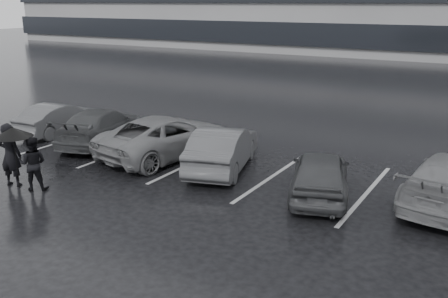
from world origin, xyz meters
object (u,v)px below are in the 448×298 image
car_west_d (59,118)px  car_west_c (102,126)px  car_west_b (166,136)px  pedestrian_right (33,164)px  pedestrian_left (10,155)px  car_west_a (223,148)px  car_main (320,174)px

car_west_d → car_west_c: bearing=171.0°
car_west_b → car_west_d: 5.54m
car_west_c → pedestrian_right: (1.75, -4.44, 0.11)m
car_west_d → pedestrian_left: bearing=122.7°
pedestrian_left → car_west_b: bearing=-130.0°
car_west_c → car_west_b: bearing=163.3°
pedestrian_right → car_west_d: bearing=-81.0°
car_west_a → car_west_c: car_west_a is taller
car_west_a → car_west_c: 5.31m
car_west_a → pedestrian_right: size_ratio=2.72×
car_west_a → car_west_b: (-2.33, 0.20, 0.01)m
car_west_a → car_west_c: size_ratio=0.92×
pedestrian_left → pedestrian_right: bearing=171.1°
car_west_a → car_west_d: bearing=-20.5°
car_main → car_west_b: size_ratio=0.74×
car_main → pedestrian_right: size_ratio=2.44×
car_west_d → pedestrian_right: bearing=129.0°
car_main → pedestrian_left: 8.57m
car_west_b → car_west_c: bearing=7.3°
pedestrian_right → car_west_c: bearing=-102.0°
car_main → car_west_d: (-11.23, 1.11, -0.03)m
car_west_a → car_west_c: bearing=-19.6°
car_main → car_west_a: bearing=-28.4°
car_west_d → pedestrian_left: pedestrian_left is taller
car_main → car_west_a: car_west_a is taller
car_main → car_west_a: size_ratio=0.90×
car_west_c → pedestrian_right: 4.77m
car_west_b → car_west_d: size_ratio=1.37×
car_west_c → pedestrian_left: 4.64m
car_west_c → car_west_d: (-2.55, 0.25, -0.05)m
car_main → car_west_c: car_west_c is taller
car_west_c → pedestrian_right: size_ratio=2.94×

